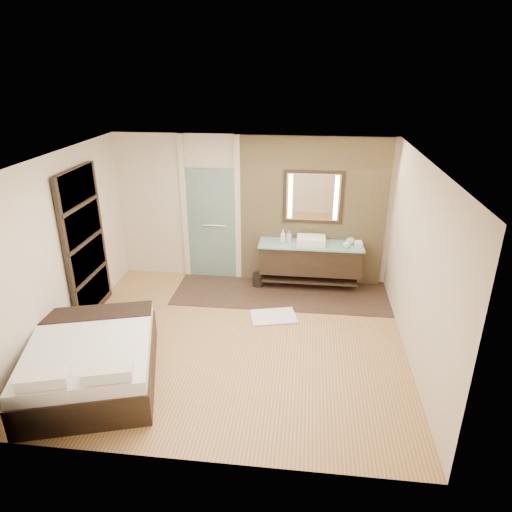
# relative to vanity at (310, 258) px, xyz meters

# --- Properties ---
(floor) EXTENTS (5.00, 5.00, 0.00)m
(floor) POSITION_rel_vanity_xyz_m (-1.10, -1.92, -0.58)
(floor) COLOR #95653E
(floor) RESTS_ON ground
(tile_strip) EXTENTS (3.80, 1.30, 0.01)m
(tile_strip) POSITION_rel_vanity_xyz_m (-0.50, -0.32, -0.57)
(tile_strip) COLOR #33241C
(tile_strip) RESTS_ON floor
(stone_wall) EXTENTS (2.60, 0.08, 2.70)m
(stone_wall) POSITION_rel_vanity_xyz_m (0.00, 0.29, 0.77)
(stone_wall) COLOR tan
(stone_wall) RESTS_ON floor
(vanity) EXTENTS (1.85, 0.55, 0.88)m
(vanity) POSITION_rel_vanity_xyz_m (0.00, 0.00, 0.00)
(vanity) COLOR black
(vanity) RESTS_ON stone_wall
(mirror_unit) EXTENTS (1.06, 0.04, 0.96)m
(mirror_unit) POSITION_rel_vanity_xyz_m (0.00, 0.24, 1.07)
(mirror_unit) COLOR black
(mirror_unit) RESTS_ON stone_wall
(frosted_door) EXTENTS (1.10, 0.12, 2.70)m
(frosted_door) POSITION_rel_vanity_xyz_m (-1.85, 0.28, 0.56)
(frosted_door) COLOR #A2CDC8
(frosted_door) RESTS_ON floor
(shoji_partition) EXTENTS (0.06, 1.20, 2.40)m
(shoji_partition) POSITION_rel_vanity_xyz_m (-3.53, -1.32, 0.63)
(shoji_partition) COLOR black
(shoji_partition) RESTS_ON floor
(bed) EXTENTS (2.02, 2.28, 0.74)m
(bed) POSITION_rel_vanity_xyz_m (-2.75, -3.04, -0.27)
(bed) COLOR black
(bed) RESTS_ON floor
(bath_mat) EXTENTS (0.82, 0.66, 0.02)m
(bath_mat) POSITION_rel_vanity_xyz_m (-0.56, -1.17, -0.56)
(bath_mat) COLOR white
(bath_mat) RESTS_ON floor
(waste_bin) EXTENTS (0.25, 0.25, 0.26)m
(waste_bin) POSITION_rel_vanity_xyz_m (-0.94, -0.07, -0.45)
(waste_bin) COLOR black
(waste_bin) RESTS_ON floor
(tissue_box) EXTENTS (0.13, 0.13, 0.10)m
(tissue_box) POSITION_rel_vanity_xyz_m (0.82, -0.05, 0.33)
(tissue_box) COLOR white
(tissue_box) RESTS_ON vanity
(soap_bottle_a) EXTENTS (0.11, 0.11, 0.25)m
(soap_bottle_a) POSITION_rel_vanity_xyz_m (-0.50, -0.02, 0.41)
(soap_bottle_a) COLOR white
(soap_bottle_a) RESTS_ON vanity
(soap_bottle_b) EXTENTS (0.09, 0.09, 0.19)m
(soap_bottle_b) POSITION_rel_vanity_xyz_m (-0.40, 0.08, 0.38)
(soap_bottle_b) COLOR #B2B2B2
(soap_bottle_b) RESTS_ON vanity
(soap_bottle_c) EXTENTS (0.14, 0.14, 0.16)m
(soap_bottle_c) POSITION_rel_vanity_xyz_m (0.62, -0.12, 0.36)
(soap_bottle_c) COLOR #BAE9E6
(soap_bottle_c) RESTS_ON vanity
(cup) EXTENTS (0.17, 0.17, 0.10)m
(cup) POSITION_rel_vanity_xyz_m (0.70, 0.07, 0.33)
(cup) COLOR white
(cup) RESTS_ON vanity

